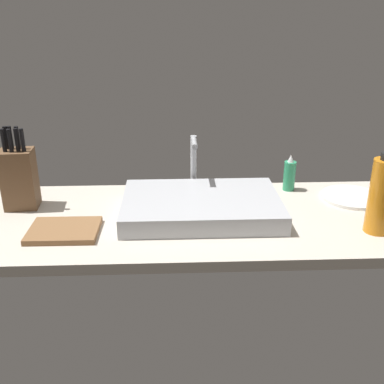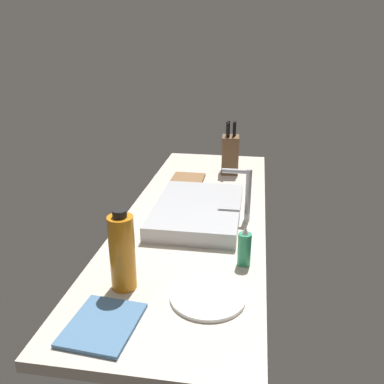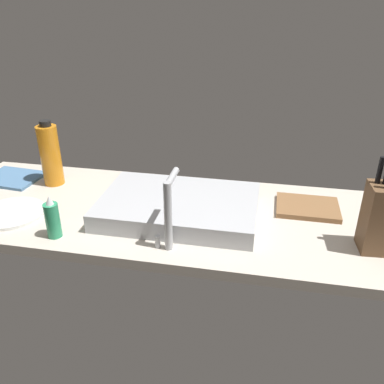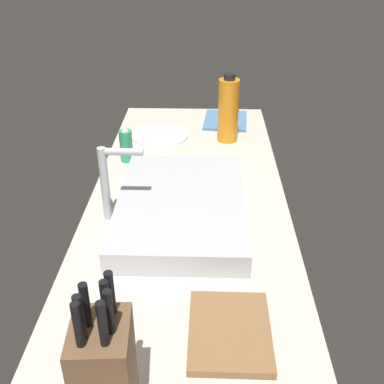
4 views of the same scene
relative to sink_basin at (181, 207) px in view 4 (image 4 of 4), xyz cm
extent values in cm
cube|color=beige|center=(-4.51, -1.50, -4.94)|extent=(188.63, 60.59, 3.50)
cube|color=#B7BABF|center=(0.00, 0.00, 0.00)|extent=(53.79, 35.98, 6.37)
cylinder|color=#B7BABF|center=(-1.72, 20.98, 7.95)|extent=(2.40, 2.40, 22.27)
cylinder|color=#B7BABF|center=(-1.72, 15.41, 18.09)|extent=(2.00, 11.14, 2.00)
cylinder|color=#B7BABF|center=(1.78, 20.98, -1.19)|extent=(1.60, 1.60, 4.00)
cube|color=brown|center=(-63.57, 9.03, 7.41)|extent=(11.83, 10.02, 21.19)
cylinder|color=black|center=(-66.30, 7.46, 21.95)|extent=(1.49, 1.49, 7.91)
cylinder|color=black|center=(-66.59, 10.89, 21.95)|extent=(1.49, 1.49, 7.91)
cylinder|color=black|center=(-63.95, 6.98, 21.95)|extent=(1.49, 1.49, 7.91)
cylinder|color=black|center=(-65.15, 11.02, 21.95)|extent=(1.49, 1.49, 7.91)
cylinder|color=black|center=(-61.96, 7.86, 21.95)|extent=(1.49, 1.49, 7.91)
cylinder|color=black|center=(-62.66, 10.74, 21.95)|extent=(1.49, 1.49, 7.91)
cylinder|color=black|center=(-59.99, 7.54, 21.95)|extent=(1.49, 1.49, 7.91)
cube|color=brown|center=(-44.41, -12.25, -2.29)|extent=(21.92, 17.08, 1.80)
cylinder|color=#2D9966|center=(35.62, 21.19, 2.58)|extent=(4.55, 4.55, 11.53)
cone|color=silver|center=(35.62, 21.19, 9.74)|extent=(2.50, 2.50, 2.80)
cylinder|color=orange|center=(55.13, -15.16, 8.81)|extent=(7.89, 7.89, 23.99)
cylinder|color=black|center=(55.13, -15.16, 21.91)|extent=(4.34, 4.34, 2.20)
cylinder|color=white|center=(57.44, 11.45, -2.59)|extent=(22.69, 22.69, 1.20)
cube|color=teal|center=(74.18, -15.17, -2.59)|extent=(23.33, 19.62, 1.20)
camera|label=1|loc=(-9.16, -141.47, 63.43)|focal=42.20mm
camera|label=2|loc=(160.42, 23.09, 71.00)|focal=38.58mm
camera|label=3|loc=(-28.20, 119.58, 67.14)|focal=37.74mm
camera|label=4|loc=(-113.09, -6.58, 70.98)|focal=43.53mm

